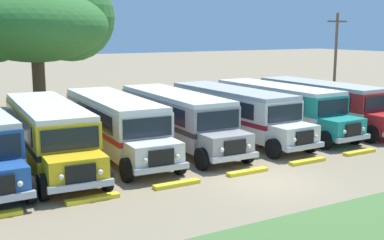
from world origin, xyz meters
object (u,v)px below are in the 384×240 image
Objects in this scene: parked_bus_slot_4 at (234,111)px; parked_bus_slot_5 at (279,106)px; parked_bus_slot_3 at (177,116)px; broad_shade_tree at (39,22)px; parked_bus_slot_2 at (115,122)px; parked_bus_slot_6 at (322,102)px; utility_pole at (335,61)px; parked_bus_slot_1 at (49,131)px.

parked_bus_slot_5 is at bearing 91.53° from parked_bus_slot_4.
broad_shade_tree is at bearing -163.71° from parked_bus_slot_3.
parked_bus_slot_6 is (14.08, -0.07, 0.00)m from parked_bus_slot_2.
parked_bus_slot_4 is at bearing 92.48° from parked_bus_slot_2.
parked_bus_slot_5 is at bearing -52.34° from broad_shade_tree.
parked_bus_slot_6 is 1.48× the size of utility_pole.
parked_bus_slot_3 is at bearing -91.90° from parked_bus_slot_4.
parked_bus_slot_3 and parked_bus_slot_6 have the same top height.
parked_bus_slot_3 is 14.97m from utility_pole.
parked_bus_slot_3 is at bearing 98.01° from parked_bus_slot_1.
utility_pole is at bearing -32.09° from broad_shade_tree.
parked_bus_slot_5 is (3.49, 0.17, 0.00)m from parked_bus_slot_4.
parked_bus_slot_1 is at bearing -102.53° from broad_shade_tree.
parked_bus_slot_2 is 15.10m from broad_shade_tree.
parked_bus_slot_4 is at bearing -62.65° from broad_shade_tree.
parked_bus_slot_1 and parked_bus_slot_3 have the same top height.
parked_bus_slot_2 is at bearing -90.38° from parked_bus_slot_6.
parked_bus_slot_2 is 1.00× the size of parked_bus_slot_4.
parked_bus_slot_1 and parked_bus_slot_6 have the same top height.
parked_bus_slot_5 is at bearing -160.01° from utility_pole.
broad_shade_tree is 21.64m from utility_pole.
utility_pole is at bearing 102.27° from parked_bus_slot_1.
parked_bus_slot_2 is 10.69m from parked_bus_slot_5.
utility_pole is (21.46, 3.37, 2.34)m from parked_bus_slot_1.
parked_bus_slot_1 and parked_bus_slot_2 have the same top height.
parked_bus_slot_1 is 1.00× the size of parked_bus_slot_5.
parked_bus_slot_1 is at bearing -83.51° from parked_bus_slot_3.
parked_bus_slot_4 is at bearing 91.24° from parked_bus_slot_3.
parked_bus_slot_1 is 10.66m from parked_bus_slot_4.
parked_bus_slot_5 is (10.69, 0.13, 0.00)m from parked_bus_slot_2.
broad_shade_tree reaches higher than parked_bus_slot_2.
broad_shade_tree reaches higher than parked_bus_slot_1.
parked_bus_slot_1 is 6.97m from parked_bus_slot_3.
broad_shade_tree reaches higher than parked_bus_slot_6.
broad_shade_tree is at bearing -153.97° from parked_bus_slot_4.
utility_pole is (7.33, 2.67, 2.34)m from parked_bus_slot_5.
parked_bus_slot_5 is at bearing -93.50° from parked_bus_slot_6.
parked_bus_slot_2 is 0.93× the size of broad_shade_tree.
parked_bus_slot_6 is at bearing 91.47° from parked_bus_slot_3.
parked_bus_slot_4 is 1.00× the size of parked_bus_slot_5.
parked_bus_slot_3 is 1.00× the size of parked_bus_slot_6.
parked_bus_slot_3 and parked_bus_slot_4 have the same top height.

